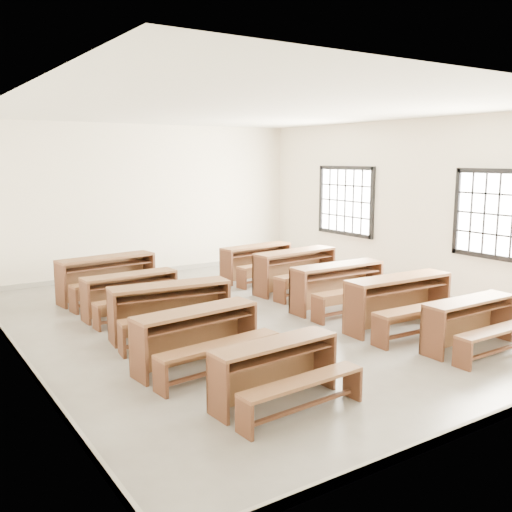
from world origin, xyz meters
TOP-DOWN VIEW (x-y plane):
  - room at (0.09, 0.00)m, footprint 8.50×8.50m
  - desk_set_0 at (-1.53, -2.73)m, footprint 1.47×0.83m
  - desk_set_1 at (-1.74, -1.39)m, footprint 1.66×0.97m
  - desk_set_2 at (-1.50, -0.12)m, footprint 1.77×1.06m
  - desk_set_3 at (-1.57, 1.22)m, footprint 1.55×0.85m
  - desk_set_4 at (-1.52, 2.46)m, footprint 1.82×1.09m
  - desk_set_5 at (1.58, -2.76)m, footprint 1.48×0.77m
  - desk_set_6 at (1.47, -1.63)m, footprint 1.78×0.97m
  - desk_set_7 at (1.46, -0.29)m, footprint 1.70×0.89m
  - desk_set_8 at (1.67, 1.13)m, footprint 1.81×1.06m
  - desk_set_9 at (1.63, 2.40)m, footprint 1.68×1.00m

SIDE VIEW (x-z plane):
  - desk_set_0 at x=-1.53m, z-range 0.05..0.70m
  - desk_set_5 at x=1.58m, z-range 0.05..0.72m
  - desk_set_3 at x=-1.57m, z-range 0.06..0.74m
  - desk_set_1 at x=-1.74m, z-range 0.06..0.77m
  - desk_set_9 at x=1.63m, z-range 0.06..0.78m
  - desk_set_2 at x=-1.50m, z-range 0.06..0.82m
  - desk_set_7 at x=1.46m, z-range 0.06..0.82m
  - desk_set_4 at x=-1.52m, z-range 0.06..0.84m
  - desk_set_8 at x=1.67m, z-range 0.06..0.84m
  - desk_set_6 at x=1.47m, z-range 0.06..0.85m
  - room at x=0.09m, z-range 0.54..3.74m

